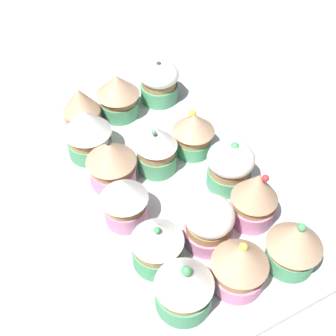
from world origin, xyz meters
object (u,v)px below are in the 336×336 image
object	(u,v)px
cupcake_5	(184,285)
cupcake_7	(156,148)
cupcake_0	(81,109)
cupcake_11	(193,132)
cupcake_1	(88,132)
cupcake_10	(159,82)
cupcake_12	(230,166)
cupcake_13	(255,197)
cupcake_3	(124,199)
baking_tray	(168,186)
cupcake_6	(116,95)
cupcake_8	(205,224)
cupcake_9	(238,265)
cupcake_4	(157,243)
cupcake_14	(295,243)
cupcake_2	(111,161)

from	to	relation	value
cupcake_5	cupcake_7	bearing A→B (deg)	161.50
cupcake_0	cupcake_11	distance (cm)	16.89
cupcake_1	cupcake_10	xyz separation A→B (cm)	(-6.60, 14.29, -0.68)
cupcake_12	cupcake_13	world-z (taller)	cupcake_13
cupcake_3	baking_tray	bearing A→B (deg)	110.70
cupcake_0	cupcake_10	size ratio (longest dim) A/B	1.07
cupcake_6	cupcake_10	distance (cm)	7.65
cupcake_8	cupcake_9	distance (cm)	6.32
cupcake_12	cupcake_4	bearing A→B (deg)	-65.33
cupcake_13	cupcake_14	size ratio (longest dim) A/B	1.09
cupcake_6	cupcake_14	size ratio (longest dim) A/B	0.95
cupcake_7	cupcake_8	world-z (taller)	cupcake_7
cupcake_1	cupcake_9	distance (cm)	27.57
cupcake_1	cupcake_12	size ratio (longest dim) A/B	1.09
cupcake_3	cupcake_9	distance (cm)	15.38
cupcake_5	cupcake_8	world-z (taller)	cupcake_5
cupcake_10	cupcake_14	size ratio (longest dim) A/B	0.89
cupcake_6	cupcake_12	size ratio (longest dim) A/B	1.02
cupcake_0	cupcake_6	size ratio (longest dim) A/B	1.00
cupcake_2	cupcake_6	xyz separation A→B (cm)	(-12.53, 5.92, -0.02)
cupcake_6	cupcake_7	size ratio (longest dim) A/B	0.95
cupcake_0	cupcake_8	size ratio (longest dim) A/B	1.06
cupcake_4	cupcake_5	size ratio (longest dim) A/B	0.92
cupcake_3	cupcake_12	distance (cm)	14.47
cupcake_4	cupcake_5	distance (cm)	5.96
cupcake_9	cupcake_8	bearing A→B (deg)	-178.59
cupcake_12	cupcake_13	size ratio (longest dim) A/B	0.85
cupcake_1	cupcake_7	xyz separation A→B (cm)	(6.97, 7.02, -0.25)
baking_tray	cupcake_3	world-z (taller)	cupcake_3
cupcake_1	cupcake_2	distance (cm)	6.52
cupcake_2	cupcake_8	bearing A→B (deg)	22.83
cupcake_13	cupcake_5	bearing A→B (deg)	-65.04
cupcake_0	cupcake_14	distance (cm)	35.37
cupcake_3	cupcake_8	xyz separation A→B (cm)	(7.36, 6.89, -0.44)
cupcake_9	cupcake_14	world-z (taller)	cupcake_14
cupcake_7	cupcake_14	bearing A→B (deg)	18.27
cupcake_8	baking_tray	bearing A→B (deg)	177.49
baking_tray	cupcake_2	world-z (taller)	cupcake_2
cupcake_12	cupcake_13	bearing A→B (deg)	-5.79
cupcake_4	cupcake_8	bearing A→B (deg)	88.33
cupcake_1	cupcake_10	bearing A→B (deg)	114.80
cupcake_10	cupcake_1	bearing A→B (deg)	-65.20
cupcake_14	cupcake_6	bearing A→B (deg)	-168.02
cupcake_7	cupcake_3	bearing A→B (deg)	-50.19
baking_tray	cupcake_4	xyz separation A→B (cm)	(9.95, -6.52, 4.12)
cupcake_4	cupcake_13	xyz separation A→B (cm)	(-0.08, 13.00, 0.52)
baking_tray	cupcake_7	size ratio (longest dim) A/B	5.96
cupcake_2	cupcake_4	size ratio (longest dim) A/B	1.04
cupcake_7	cupcake_12	xyz separation A→B (cm)	(7.00, 7.15, -0.31)
cupcake_0	cupcake_9	world-z (taller)	cupcake_9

